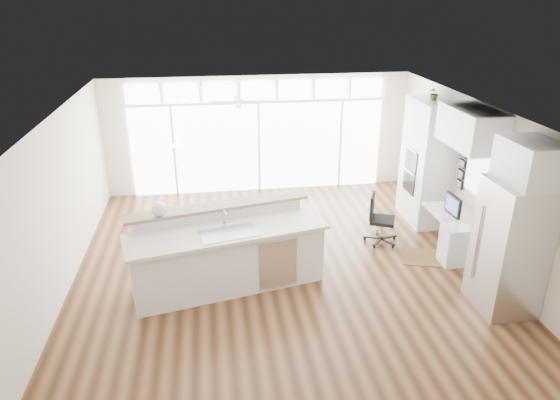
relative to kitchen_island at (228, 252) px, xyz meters
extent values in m
cube|color=#3C2312|center=(0.94, 0.23, -0.63)|extent=(7.00, 8.00, 0.02)
cube|color=white|center=(0.94, 0.23, 2.08)|extent=(7.00, 8.00, 0.02)
cube|color=beige|center=(0.94, 4.23, 0.73)|extent=(7.00, 0.04, 2.70)
cube|color=beige|center=(0.94, -3.77, 0.73)|extent=(7.00, 0.04, 2.70)
cube|color=beige|center=(-2.56, 0.23, 0.73)|extent=(0.04, 8.00, 2.70)
cube|color=beige|center=(4.44, 0.23, 0.73)|extent=(0.04, 8.00, 2.70)
cube|color=white|center=(0.94, 4.17, 0.43)|extent=(5.80, 0.06, 2.08)
cube|color=white|center=(0.94, 4.17, 1.76)|extent=(5.90, 0.06, 0.40)
cube|color=white|center=(4.40, 0.53, 0.93)|extent=(0.04, 0.85, 0.85)
cube|color=white|center=(0.44, 3.03, 1.86)|extent=(1.16, 1.16, 0.32)
cube|color=beige|center=(0.94, 0.43, 2.06)|extent=(3.40, 3.00, 0.02)
cube|color=white|center=(4.11, 2.03, 0.63)|extent=(0.64, 1.20, 2.50)
cube|color=white|center=(4.07, 0.53, -0.24)|extent=(0.72, 1.30, 0.76)
cube|color=white|center=(4.11, 0.53, 1.73)|extent=(0.64, 1.30, 0.64)
cube|color=silver|center=(4.05, -1.12, 0.38)|extent=(0.76, 0.90, 2.00)
cube|color=white|center=(4.11, -1.12, 1.68)|extent=(0.64, 0.90, 0.60)
cube|color=black|center=(4.40, 1.15, 0.78)|extent=(0.06, 0.22, 0.80)
cube|color=white|center=(0.00, 0.00, 0.00)|extent=(3.31, 1.83, 1.24)
cube|color=#32210F|center=(3.59, 0.42, -0.62)|extent=(1.07, 0.90, 0.01)
cube|color=black|center=(2.94, 1.12, -0.15)|extent=(0.63, 0.61, 0.94)
sphere|color=silver|center=(-1.01, 0.18, 0.73)|extent=(0.29, 0.29, 0.22)
cube|color=black|center=(3.99, 0.53, 0.34)|extent=(0.10, 0.49, 0.40)
cube|color=silver|center=(3.82, 0.53, 0.15)|extent=(0.15, 0.33, 0.02)
imported|color=#2D5223|center=(4.11, 2.03, 1.99)|extent=(0.26, 0.29, 0.22)
camera|label=1|loc=(-0.18, -6.98, 3.84)|focal=32.00mm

